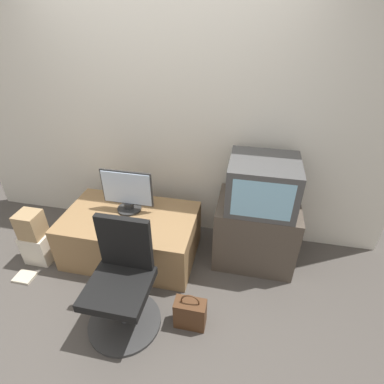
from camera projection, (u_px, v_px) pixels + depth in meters
name	position (u px, v px, depth m)	size (l,w,h in m)	color
ground_plane	(129.00, 320.00, 2.44)	(12.00, 12.00, 0.00)	#4C4742
wall_back	(167.00, 114.00, 2.83)	(4.40, 0.05, 2.60)	silver
desk	(131.00, 235.00, 2.97)	(1.26, 0.76, 0.48)	#937047
side_stand	(255.00, 231.00, 2.89)	(0.75, 0.58, 0.65)	#4C4238
main_monitor	(127.00, 192.00, 2.83)	(0.50, 0.23, 0.42)	#2D2D2D
keyboard	(124.00, 221.00, 2.77)	(0.34, 0.12, 0.01)	#2D2D2D
mouse	(146.00, 224.00, 2.72)	(0.06, 0.03, 0.03)	#4C4C51
crt_tv	(262.00, 184.00, 2.58)	(0.59, 0.53, 0.44)	#474747
office_chair	(122.00, 287.00, 2.27)	(0.58, 0.58, 0.92)	#333333
cardboard_box_lower	(39.00, 247.00, 2.95)	(0.26, 0.21, 0.31)	beige
cardboard_box_upper	(30.00, 225.00, 2.79)	(0.21, 0.19, 0.25)	#A3845B
handbag	(190.00, 313.00, 2.35)	(0.25, 0.13, 0.35)	#4C2D19
book	(25.00, 277.00, 2.81)	(0.18, 0.14, 0.02)	beige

